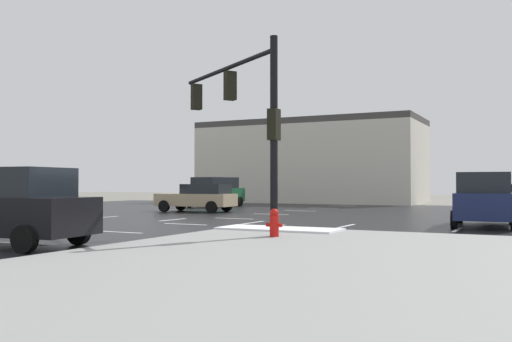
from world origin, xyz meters
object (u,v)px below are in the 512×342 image
Objects in this scene: fire_hydrant at (274,223)px; sedan_tan at (198,197)px; traffic_signal_mast at (244,107)px; suv_black at (3,205)px; suv_navy at (484,198)px; suv_white at (18,194)px; suv_green at (215,191)px.

sedan_tan is at bearing 130.01° from fire_hydrant.
traffic_signal_mast is 7.27× the size of fire_hydrant.
traffic_signal_mast is 1.16× the size of suv_black.
suv_black is (-5.72, -4.41, 0.55)m from fire_hydrant.
suv_black is (-4.16, -5.56, -2.96)m from traffic_signal_mast.
traffic_signal_mast is at bearing -132.96° from suv_black.
suv_white is at bearing 94.93° from suv_navy.
suv_green is (-13.25, 18.93, 0.55)m from fire_hydrant.
suv_green is 0.98× the size of suv_black.
fire_hydrant is 17.28m from suv_white.
fire_hydrant is at bearing 164.01° from suv_white.
traffic_signal_mast is 7.55m from suv_black.
sedan_tan is 16.10m from suv_navy.
suv_green is (-11.69, 17.78, -2.96)m from traffic_signal_mast.
traffic_signal_mast is 1.17× the size of suv_navy.
suv_green is (-2.61, 6.25, 0.24)m from sedan_tan.
sedan_tan is 0.93× the size of suv_navy.
suv_black is 14.43m from suv_white.
suv_green is (-18.12, 10.57, 0.00)m from suv_navy.
suv_green and suv_white have the same top height.
sedan_tan is 0.94× the size of suv_green.
suv_navy and suv_white have the same top height.
suv_black is (7.53, -23.34, 0.00)m from suv_green.
suv_white reaches higher than fire_hydrant.
suv_navy is at bearing -97.89° from traffic_signal_mast.
fire_hydrant is (1.57, -1.15, -3.52)m from traffic_signal_mast.
suv_white reaches higher than sedan_tan.
traffic_signal_mast is 15.73m from suv_white.
suv_black reaches higher than sedan_tan.
suv_navy is 0.99× the size of suv_black.
suv_green is 24.52m from suv_black.
traffic_signal_mast reaches higher than suv_white.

